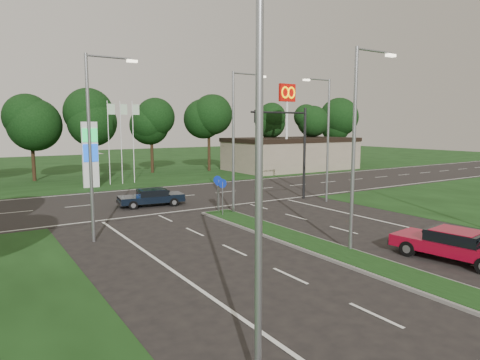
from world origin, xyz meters
TOP-DOWN VIEW (x-y plane):
  - ground at (0.00, 0.00)m, footprint 160.00×160.00m
  - verge_far at (0.00, 55.00)m, footprint 160.00×50.00m
  - cross_road at (0.00, 24.00)m, footprint 160.00×12.00m
  - median_kerb at (0.00, 4.00)m, footprint 2.00×26.00m
  - commercial_building at (22.00, 36.00)m, footprint 16.00×9.00m
  - streetlight_median_near at (1.00, 6.00)m, footprint 2.53×0.22m
  - streetlight_median_far at (1.00, 16.00)m, footprint 2.53×0.22m
  - streetlight_left_near at (-8.30, 0.00)m, footprint 2.53×0.22m
  - streetlight_left_far at (-8.30, 14.00)m, footprint 2.53×0.22m
  - streetlight_right_far at (8.80, 16.00)m, footprint 2.53×0.22m
  - traffic_signal at (7.19, 18.00)m, footprint 5.10×0.42m
  - median_signs at (0.00, 16.40)m, footprint 1.16×1.76m
  - gas_pylon at (-3.79, 33.05)m, footprint 5.80×1.26m
  - mcdonalds_sign at (18.00, 31.97)m, footprint 2.20×0.47m
  - treeline_far at (0.10, 39.93)m, footprint 6.00×6.00m
  - red_sedan at (3.50, 2.76)m, footprint 2.66×5.05m
  - navy_sedan at (-2.72, 21.30)m, footprint 4.62×2.39m

SIDE VIEW (x-z plane):
  - ground at x=0.00m, z-range 0.00..0.00m
  - verge_far at x=0.00m, z-range -0.01..0.01m
  - cross_road at x=0.00m, z-range -0.01..0.01m
  - median_kerb at x=0.00m, z-range 0.00..0.12m
  - navy_sedan at x=-2.72m, z-range 0.04..1.26m
  - red_sedan at x=3.50m, z-range 0.05..1.37m
  - median_signs at x=0.00m, z-range 0.52..2.90m
  - commercial_building at x=22.00m, z-range 0.00..4.00m
  - gas_pylon at x=-3.79m, z-range -0.80..7.20m
  - traffic_signal at x=7.19m, z-range 1.15..8.15m
  - streetlight_median_near at x=1.00m, z-range 0.58..9.58m
  - streetlight_median_far at x=1.00m, z-range 0.58..9.58m
  - streetlight_left_near at x=-8.30m, z-range 0.58..9.58m
  - streetlight_left_far at x=-8.30m, z-range 0.58..9.58m
  - streetlight_right_far at x=8.80m, z-range 0.58..9.58m
  - treeline_far at x=0.10m, z-range 1.88..11.78m
  - mcdonalds_sign at x=18.00m, z-range 2.79..13.19m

